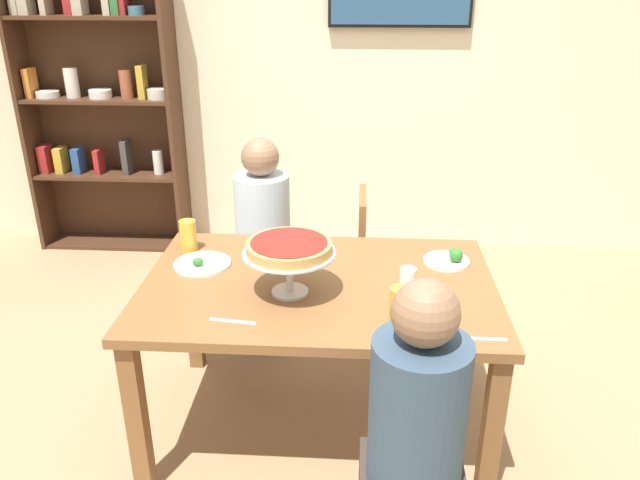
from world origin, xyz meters
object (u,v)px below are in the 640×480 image
dining_table (319,301)px  water_glass_clear_near (408,278)px  salad_plate_far_diner (449,259)px  deep_dish_pizza_stand (289,250)px  cutlery_knife_near (278,246)px  cutlery_fork_far (233,321)px  diner_far_left (264,254)px  beer_glass_amber_short (400,307)px  bookshelf (99,93)px  diner_near_right (414,466)px  beer_glass_amber_tall (188,236)px  salad_plate_near_diner (202,264)px  cutlery_fork_near (481,339)px  chair_far_right (381,262)px

dining_table → water_glass_clear_near: (0.37, -0.03, 0.14)m
salad_plate_far_diner → deep_dish_pizza_stand: bearing=-154.2°
dining_table → cutlery_knife_near: cutlery_knife_near is taller
salad_plate_far_diner → cutlery_fork_far: salad_plate_far_diner is taller
diner_far_left → beer_glass_amber_short: bearing=31.2°
bookshelf → diner_far_left: (1.34, -1.22, -0.66)m
diner_near_right → beer_glass_amber_tall: 1.47m
salad_plate_far_diner → beer_glass_amber_short: bearing=-114.8°
beer_glass_amber_tall → deep_dish_pizza_stand: bearing=-37.0°
salad_plate_near_diner → water_glass_clear_near: bearing=-10.0°
bookshelf → cutlery_fork_far: (1.40, -2.36, -0.40)m
beer_glass_amber_short → cutlery_fork_far: (-0.62, -0.02, -0.07)m
diner_far_left → cutlery_knife_near: bearing=17.9°
beer_glass_amber_tall → diner_far_left: bearing=62.4°
salad_plate_far_diner → beer_glass_amber_tall: 1.20m
deep_dish_pizza_stand → cutlery_fork_near: 0.80m
diner_far_left → cutlery_fork_near: 1.56m
deep_dish_pizza_stand → salad_plate_far_diner: 0.77m
salad_plate_near_diner → beer_glass_amber_short: 0.96m
bookshelf → cutlery_knife_near: bookshelf is taller
cutlery_fork_far → beer_glass_amber_short: bearing=9.2°
bookshelf → chair_far_right: (1.99, -1.26, -0.66)m
chair_far_right → cutlery_knife_near: (-0.51, -0.40, 0.26)m
diner_near_right → water_glass_clear_near: diner_near_right is taller
diner_near_right → beer_glass_amber_tall: diner_near_right is taller
deep_dish_pizza_stand → salad_plate_near_diner: (-0.42, 0.23, -0.18)m
deep_dish_pizza_stand → chair_far_right: bearing=64.8°
chair_far_right → beer_glass_amber_tall: size_ratio=5.89×
salad_plate_near_diner → water_glass_clear_near: 0.91m
bookshelf → deep_dish_pizza_stand: bookshelf is taller
deep_dish_pizza_stand → water_glass_clear_near: 0.50m
chair_far_right → beer_glass_amber_tall: (-0.92, -0.47, 0.33)m
salad_plate_far_diner → diner_far_left: bearing=148.4°
diner_near_right → salad_plate_far_diner: bearing=-12.3°
dining_table → beer_glass_amber_short: size_ratio=9.88×
beer_glass_amber_tall → cutlery_knife_near: beer_glass_amber_tall is taller
salad_plate_far_diner → water_glass_clear_near: bearing=-128.2°
diner_far_left → deep_dish_pizza_stand: 1.03m
chair_far_right → cutlery_fork_near: (0.31, -1.16, 0.26)m
beer_glass_amber_tall → salad_plate_near_diner: bearing=-58.5°
diner_near_right → beer_glass_amber_short: (-0.03, 0.45, 0.32)m
beer_glass_amber_tall → cutlery_fork_far: bearing=-62.4°
water_glass_clear_near → cutlery_fork_near: 0.44m
beer_glass_amber_short → cutlery_knife_near: bearing=128.3°
salad_plate_near_diner → dining_table: bearing=-13.6°
beer_glass_amber_tall → water_glass_clear_near: 1.04m
bookshelf → cutlery_fork_far: bookshelf is taller
diner_far_left → cutlery_fork_near: bearing=38.7°
bookshelf → salad_plate_near_diner: size_ratio=8.80×
water_glass_clear_near → cutlery_fork_far: size_ratio=0.50×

